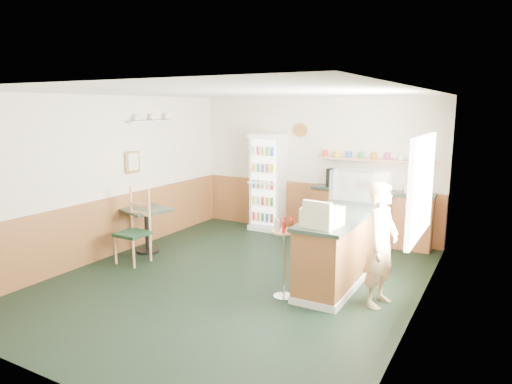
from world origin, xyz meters
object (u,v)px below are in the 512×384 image
Objects in this scene: drinks_fridge at (268,182)px; shopkeeper at (381,245)px; display_case at (361,187)px; cafe_table at (147,222)px; cafe_chair at (136,223)px; condiment_stand at (284,245)px; cash_register at (322,217)px.

shopkeeper is (2.98, -2.59, -0.19)m from drinks_fridge.
drinks_fridge reaches higher than display_case.
cafe_table is (-4.10, 0.20, -0.25)m from shopkeeper.
shopkeeper reaches higher than display_case.
shopkeeper is at bearing -63.59° from display_case.
shopkeeper is at bearing 3.00° from cafe_chair.
drinks_fridge reaches higher than shopkeeper.
drinks_fridge is at bearing 71.18° from cafe_chair.
condiment_stand reaches higher than cafe_table.
condiment_stand is 2.75m from cafe_chair.
cafe_chair is at bearing 102.04° from shopkeeper.
display_case reaches higher than cafe_table.
shopkeeper is (0.70, -1.41, -0.46)m from display_case.
condiment_stand is at bearing 117.18° from shopkeeper.
display_case is at bearing 19.57° from cafe_table.
drinks_fridge reaches higher than cafe_table.
drinks_fridge is 1.24× the size of shopkeeper.
cash_register is at bearing 16.70° from condiment_stand.
display_case is 0.74× the size of cafe_chair.
cash_register reaches higher than cafe_chair.
condiment_stand is (-0.47, -0.14, -0.41)m from cash_register.
display_case is (2.28, -1.18, 0.27)m from drinks_fridge.
shopkeeper reaches higher than cash_register.
drinks_fridge is 3.50m from condiment_stand.
cafe_chair is at bearing -108.29° from drinks_fridge.
display_case reaches higher than cafe_chair.
cash_register is 3.25m from cafe_chair.
condiment_stand is at bearing -156.85° from cash_register.
cafe_chair is (-2.75, 0.15, -0.08)m from condiment_stand.
drinks_fridge is at bearing 135.09° from cash_register.
display_case reaches higher than cash_register.
condiment_stand is at bearing -3.72° from cafe_chair.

